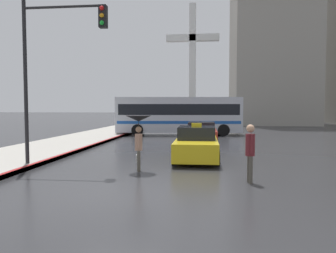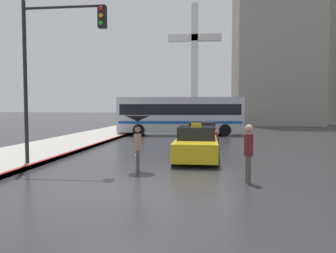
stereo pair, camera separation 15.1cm
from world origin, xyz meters
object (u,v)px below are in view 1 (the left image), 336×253
(taxi, at_px, (196,144))
(city_bus, at_px, (179,114))
(monument_cross, at_px, (193,56))
(traffic_light, at_px, (55,53))
(pedestrian_man, at_px, (250,149))
(sedan_red, at_px, (201,134))
(pedestrian_with_umbrella, at_px, (139,127))

(taxi, xyz_separation_m, city_bus, (-1.82, 13.10, 1.09))
(city_bus, bearing_deg, monument_cross, 172.45)
(traffic_light, bearing_deg, city_bus, 77.99)
(pedestrian_man, relative_size, monument_cross, 0.11)
(city_bus, xyz_separation_m, traffic_light, (-3.36, -15.81, 2.56))
(monument_cross, bearing_deg, city_bus, -91.66)
(taxi, relative_size, sedan_red, 0.94)
(taxi, xyz_separation_m, traffic_light, (-5.18, -2.72, 3.65))
(pedestrian_with_umbrella, bearing_deg, monument_cross, -12.11)
(pedestrian_with_umbrella, bearing_deg, sedan_red, -25.01)
(city_bus, bearing_deg, pedestrian_with_umbrella, -6.61)
(pedestrian_with_umbrella, relative_size, traffic_light, 0.32)
(taxi, height_order, city_bus, city_bus)
(sedan_red, relative_size, pedestrian_with_umbrella, 2.38)
(pedestrian_man, bearing_deg, sedan_red, -176.45)
(city_bus, bearing_deg, traffic_light, -17.89)
(taxi, height_order, pedestrian_man, pedestrian_man)
(sedan_red, distance_m, traffic_light, 10.71)
(sedan_red, bearing_deg, taxi, 88.36)
(sedan_red, bearing_deg, pedestrian_with_umbrella, 75.89)
(traffic_light, distance_m, monument_cross, 34.29)
(sedan_red, xyz_separation_m, pedestrian_man, (1.55, -10.19, 0.39))
(sedan_red, distance_m, pedestrian_with_umbrella, 9.01)
(city_bus, distance_m, traffic_light, 16.37)
(sedan_red, relative_size, pedestrian_man, 2.67)
(taxi, distance_m, sedan_red, 5.81)
(city_bus, relative_size, traffic_light, 1.68)
(pedestrian_with_umbrella, bearing_deg, city_bus, -11.61)
(sedan_red, xyz_separation_m, pedestrian_with_umbrella, (-2.19, -8.69, 0.93))
(traffic_light, xyz_separation_m, monument_cross, (3.88, 33.70, 5.00))
(sedan_red, bearing_deg, traffic_light, 57.90)
(pedestrian_with_umbrella, bearing_deg, pedestrian_man, -122.79)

